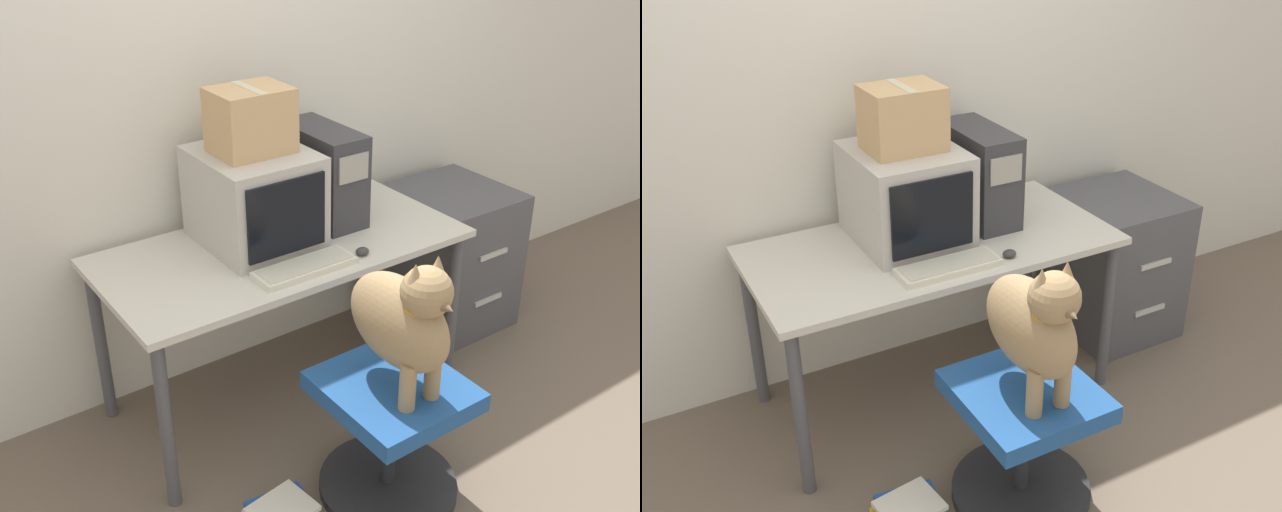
# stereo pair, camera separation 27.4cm
# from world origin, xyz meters

# --- Properties ---
(ground_plane) EXTENTS (12.00, 12.00, 0.00)m
(ground_plane) POSITION_xyz_m (0.00, 0.00, 0.00)
(ground_plane) COLOR #6B5B4C
(wall_back) EXTENTS (8.00, 0.05, 2.60)m
(wall_back) POSITION_xyz_m (0.00, 0.79, 1.30)
(wall_back) COLOR silver
(wall_back) RESTS_ON ground_plane
(desk) EXTENTS (1.49, 0.73, 0.75)m
(desk) POSITION_xyz_m (0.00, 0.36, 0.67)
(desk) COLOR beige
(desk) RESTS_ON ground_plane
(crt_monitor) EXTENTS (0.42, 0.48, 0.38)m
(crt_monitor) POSITION_xyz_m (-0.07, 0.45, 0.94)
(crt_monitor) COLOR #B7B2A8
(crt_monitor) RESTS_ON desk
(pc_tower) EXTENTS (0.19, 0.43, 0.40)m
(pc_tower) POSITION_xyz_m (0.29, 0.49, 0.95)
(pc_tower) COLOR #333338
(pc_tower) RESTS_ON desk
(keyboard) EXTENTS (0.41, 0.14, 0.03)m
(keyboard) POSITION_xyz_m (-0.05, 0.12, 0.77)
(keyboard) COLOR beige
(keyboard) RESTS_ON desk
(computer_mouse) EXTENTS (0.06, 0.05, 0.03)m
(computer_mouse) POSITION_xyz_m (0.21, 0.10, 0.77)
(computer_mouse) COLOR #333333
(computer_mouse) RESTS_ON desk
(office_chair) EXTENTS (0.53, 0.53, 0.50)m
(office_chair) POSITION_xyz_m (0.00, -0.35, 0.28)
(office_chair) COLOR #262628
(office_chair) RESTS_ON ground_plane
(dog) EXTENTS (0.20, 0.47, 0.54)m
(dog) POSITION_xyz_m (0.00, -0.39, 0.78)
(dog) COLOR #9E7F56
(dog) RESTS_ON office_chair
(filing_cabinet) EXTENTS (0.51, 0.56, 0.71)m
(filing_cabinet) POSITION_xyz_m (1.05, 0.43, 0.36)
(filing_cabinet) COLOR #4C4C51
(filing_cabinet) RESTS_ON ground_plane
(cardboard_box) EXTENTS (0.29, 0.23, 0.25)m
(cardboard_box) POSITION_xyz_m (-0.07, 0.45, 1.26)
(cardboard_box) COLOR tan
(cardboard_box) RESTS_ON crt_monitor
(book_stack_floor) EXTENTS (0.27, 0.23, 0.08)m
(book_stack_floor) POSITION_xyz_m (-0.42, -0.26, 0.04)
(book_stack_floor) COLOR silver
(book_stack_floor) RESTS_ON ground_plane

